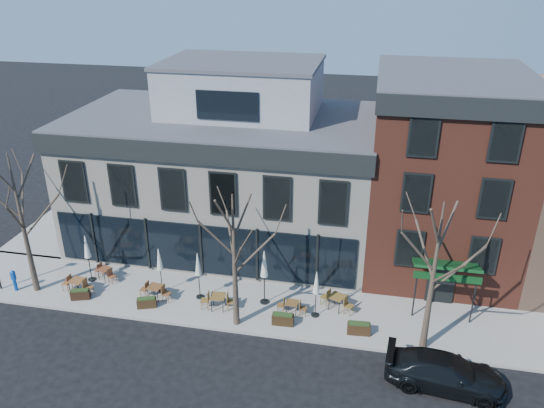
% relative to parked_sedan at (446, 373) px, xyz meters
% --- Properties ---
extents(ground, '(120.00, 120.00, 0.00)m').
position_rel_parked_sedan_xyz_m(ground, '(-12.76, 6.13, -0.73)').
color(ground, black).
rests_on(ground, ground).
extents(sidewalk_front, '(33.50, 4.70, 0.15)m').
position_rel_parked_sedan_xyz_m(sidewalk_front, '(-9.51, 3.98, -0.65)').
color(sidewalk_front, gray).
rests_on(sidewalk_front, ground).
extents(sidewalk_side, '(4.50, 12.00, 0.15)m').
position_rel_parked_sedan_xyz_m(sidewalk_side, '(-24.01, 12.13, -0.65)').
color(sidewalk_side, gray).
rests_on(sidewalk_side, ground).
extents(corner_building, '(18.39, 10.39, 11.10)m').
position_rel_parked_sedan_xyz_m(corner_building, '(-12.69, 11.19, 3.99)').
color(corner_building, beige).
rests_on(corner_building, ground).
extents(red_brick_building, '(8.20, 11.78, 11.18)m').
position_rel_parked_sedan_xyz_m(red_brick_building, '(0.24, 11.11, 4.91)').
color(red_brick_building, brown).
rests_on(red_brick_building, ground).
extents(tree_corner, '(3.93, 3.98, 7.92)m').
position_rel_parked_sedan_xyz_m(tree_corner, '(-21.25, 2.92, 3.52)').
color(tree_corner, '#382B21').
rests_on(tree_corner, sidewalk_front).
extents(tree_mid, '(3.50, 3.55, 7.04)m').
position_rel_parked_sedan_xyz_m(tree_mid, '(-9.75, 2.22, 3.06)').
color(tree_mid, '#382B21').
rests_on(tree_mid, sidewalk_front).
extents(tree_right, '(3.72, 3.77, 7.48)m').
position_rel_parked_sedan_xyz_m(tree_right, '(-0.75, 2.22, 3.29)').
color(tree_right, '#382B21').
rests_on(tree_right, sidewalk_front).
extents(parked_sedan, '(5.20, 2.51, 1.46)m').
position_rel_parked_sedan_xyz_m(parked_sedan, '(0.00, 0.00, 0.00)').
color(parked_sedan, black).
rests_on(parked_sedan, ground).
extents(call_box, '(0.25, 0.25, 1.28)m').
position_rel_parked_sedan_xyz_m(call_box, '(-22.35, 2.65, 0.10)').
color(call_box, '#0C429F').
rests_on(call_box, sidewalk_front).
extents(cafe_set_0, '(1.90, 0.83, 0.98)m').
position_rel_parked_sedan_xyz_m(cafe_set_0, '(-18.87, 3.11, -0.08)').
color(cafe_set_0, brown).
rests_on(cafe_set_0, sidewalk_front).
extents(cafe_set_1, '(1.64, 1.04, 0.85)m').
position_rel_parked_sedan_xyz_m(cafe_set_1, '(-18.04, 4.61, -0.14)').
color(cafe_set_1, brown).
rests_on(cafe_set_1, sidewalk_front).
extents(cafe_set_2, '(1.81, 0.79, 0.94)m').
position_rel_parked_sedan_xyz_m(cafe_set_2, '(-14.52, 3.41, -0.10)').
color(cafe_set_2, brown).
rests_on(cafe_set_2, sidewalk_front).
extents(cafe_set_3, '(1.89, 0.82, 0.98)m').
position_rel_parked_sedan_xyz_m(cafe_set_3, '(-10.99, 3.21, -0.08)').
color(cafe_set_3, brown).
rests_on(cafe_set_3, sidewalk_front).
extents(cafe_set_4, '(1.57, 0.65, 0.82)m').
position_rel_parked_sedan_xyz_m(cafe_set_4, '(-7.19, 3.57, -0.16)').
color(cafe_set_4, brown).
rests_on(cafe_set_4, sidewalk_front).
extents(cafe_set_5, '(1.87, 1.18, 0.97)m').
position_rel_parked_sedan_xyz_m(cafe_set_5, '(-4.98, 4.39, -0.08)').
color(cafe_set_5, brown).
rests_on(cafe_set_5, sidewalk_front).
extents(umbrella_0, '(0.45, 0.45, 2.82)m').
position_rel_parked_sedan_xyz_m(umbrella_0, '(-18.80, 4.41, 1.41)').
color(umbrella_0, black).
rests_on(umbrella_0, sidewalk_front).
extents(umbrella_1, '(0.43, 0.43, 2.66)m').
position_rel_parked_sedan_xyz_m(umbrella_1, '(-14.44, 4.12, 1.30)').
color(umbrella_1, black).
rests_on(umbrella_1, sidewalk_front).
extents(umbrella_2, '(0.44, 0.44, 2.72)m').
position_rel_parked_sedan_xyz_m(umbrella_2, '(-12.25, 3.99, 1.34)').
color(umbrella_2, black).
rests_on(umbrella_2, sidewalk_front).
extents(umbrella_3, '(0.50, 0.50, 3.11)m').
position_rel_parked_sedan_xyz_m(umbrella_3, '(-8.76, 4.23, 1.61)').
color(umbrella_3, black).
rests_on(umbrella_3, sidewalk_front).
extents(umbrella_4, '(0.42, 0.42, 2.61)m').
position_rel_parked_sedan_xyz_m(umbrella_4, '(-6.00, 3.62, 1.26)').
color(umbrella_4, black).
rests_on(umbrella_4, sidewalk_front).
extents(planter_0, '(1.06, 0.67, 0.55)m').
position_rel_parked_sedan_xyz_m(planter_0, '(-18.46, 2.63, -0.30)').
color(planter_0, black).
rests_on(planter_0, sidewalk_front).
extents(planter_1, '(1.06, 0.70, 0.55)m').
position_rel_parked_sedan_xyz_m(planter_1, '(-14.69, 2.63, -0.31)').
color(planter_1, '#312010').
rests_on(planter_1, sidewalk_front).
extents(planter_2, '(1.09, 0.47, 0.60)m').
position_rel_parked_sedan_xyz_m(planter_2, '(-7.49, 2.62, -0.28)').
color(planter_2, black).
rests_on(planter_2, sidewalk_front).
extents(planter_3, '(1.13, 0.52, 0.61)m').
position_rel_parked_sedan_xyz_m(planter_3, '(-3.76, 2.63, -0.27)').
color(planter_3, black).
rests_on(planter_3, sidewalk_front).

